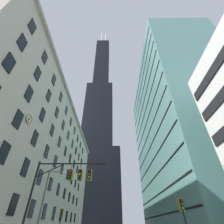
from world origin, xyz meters
The scene contains 7 objects.
station_building centered at (-18.12, 24.75, 14.81)m, with size 14.90×61.51×29.67m.
dark_skyscraper centered at (-10.28, 85.93, 56.46)m, with size 29.55×29.55×196.39m.
glass_office_midrise centered at (19.86, 29.71, 25.89)m, with size 17.82×43.08×51.78m.
traffic_signal_mast centered at (-3.95, 3.14, 5.35)m, with size 6.93×0.63×7.15m.
traffic_light_near_right centered at (6.70, 3.81, 3.29)m, with size 0.40×0.63×3.91m.
traffic_light_far_left centered at (-7.24, 15.22, 3.35)m, with size 0.40×0.63×3.98m.
street_lamppost centered at (-7.84, 9.28, 4.88)m, with size 2.32×0.32×7.99m.
Camera 1 is at (0.56, -12.59, 1.94)m, focal length 25.02 mm.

